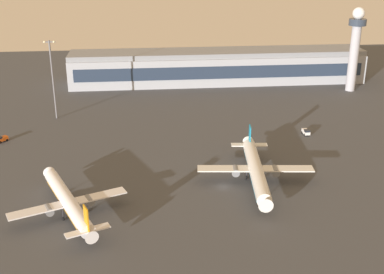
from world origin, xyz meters
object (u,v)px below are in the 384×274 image
airplane_near_gate (256,169)px  apron_light_central (53,76)px  baggage_tractor (2,139)px  control_tower (355,43)px  cargo_loader (306,132)px  airplane_far_stand (68,202)px

airplane_near_gate → apron_light_central: 95.75m
baggage_tractor → apron_light_central: apron_light_central is taller
control_tower → cargo_loader: (-40.14, -56.73, -21.61)m
airplane_far_stand → baggage_tractor: bearing=96.3°
airplane_far_stand → apron_light_central: size_ratio=1.20×
cargo_loader → airplane_far_stand: bearing=29.5°
control_tower → baggage_tractor: bearing=-160.8°
airplane_far_stand → apron_light_central: 82.85m
control_tower → airplane_far_stand: bearing=-138.1°
apron_light_central → control_tower: bearing=11.6°
airplane_near_gate → airplane_far_stand: bearing=20.9°
control_tower → airplane_near_gate: size_ratio=0.89×
control_tower → baggage_tractor: size_ratio=9.09×
airplane_far_stand → airplane_near_gate: 54.72m
airplane_far_stand → airplane_near_gate: size_ratio=0.85×
control_tower → cargo_loader: size_ratio=9.32×
baggage_tractor → apron_light_central: bearing=-78.5°
airplane_far_stand → airplane_near_gate: bearing=-7.9°
control_tower → apron_light_central: control_tower is taller
cargo_loader → apron_light_central: size_ratio=0.13×
control_tower → airplane_near_gate: 117.27m
control_tower → airplane_far_stand: (-120.56, -108.08, -18.91)m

